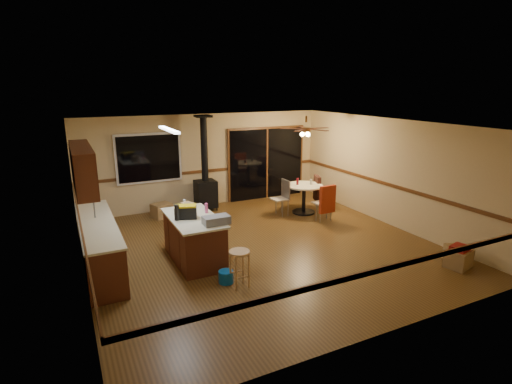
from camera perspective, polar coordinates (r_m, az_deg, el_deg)
floor at (r=8.65m, az=0.88°, el=-7.85°), size 7.00×7.00×0.00m
ceiling at (r=8.00m, az=0.96°, el=9.57°), size 7.00×7.00×0.00m
wall_back at (r=11.38m, az=-7.12°, el=4.50°), size 7.00×0.00×7.00m
wall_front at (r=5.50m, az=17.85°, el=-7.76°), size 7.00×0.00×7.00m
wall_left at (r=7.39m, az=-24.08°, el=-2.53°), size 0.00×7.00×7.00m
wall_right at (r=10.26m, az=18.64°, el=2.65°), size 0.00×7.00×7.00m
chair_rail at (r=8.31m, az=0.91°, el=-1.48°), size 7.00×7.00×0.08m
window at (r=10.90m, az=-15.06°, el=4.69°), size 1.72×0.10×1.32m
sliding_door at (r=12.12m, az=1.52°, el=4.05°), size 2.52×0.10×2.10m
lower_cabinets at (r=8.15m, az=-21.48°, el=-7.15°), size 0.60×3.00×0.86m
countertop at (r=8.00m, az=-21.79°, el=-4.16°), size 0.64×3.04×0.04m
upper_cabinets at (r=7.94m, az=-23.52°, el=3.16°), size 0.35×2.00×0.80m
kitchen_island at (r=7.96m, az=-8.85°, el=-6.60°), size 0.88×1.68×0.90m
wood_stove at (r=11.02m, az=-7.24°, el=1.11°), size 0.55×0.50×2.52m
ceiling_fan at (r=10.49m, az=7.15°, el=8.64°), size 0.24×0.24×0.55m
fluorescent_strip at (r=7.66m, az=-12.33°, el=8.68°), size 0.10×1.20×0.04m
toolbox_grey at (r=7.35m, az=-5.70°, el=-4.01°), size 0.49×0.27×0.15m
toolbox_black at (r=7.72m, az=-10.01°, el=-2.91°), size 0.46×0.34×0.23m
toolbox_yellow_lid at (r=7.68m, az=-10.05°, el=-1.99°), size 0.45×0.33×0.03m
box_on_island at (r=8.14m, az=-9.72°, el=-2.15°), size 0.27×0.32×0.18m
bottle_dark at (r=7.63m, az=-11.21°, el=-2.89°), size 0.11×0.11×0.30m
bottle_pink at (r=7.99m, az=-7.10°, el=-2.30°), size 0.08×0.08×0.20m
bottle_white at (r=8.45m, az=-10.19°, el=-1.58°), size 0.06×0.06×0.16m
bar_stool at (r=6.95m, az=-2.37°, el=-10.90°), size 0.43×0.43×0.65m
blue_bucket at (r=7.17m, az=-4.31°, el=-11.98°), size 0.35×0.35×0.22m
dining_table at (r=10.80m, az=6.87°, el=-0.24°), size 0.98×0.98×0.78m
glass_red at (r=10.72m, az=5.96°, el=1.51°), size 0.08×0.08×0.18m
glass_cream at (r=10.78m, az=7.87°, el=1.43°), size 0.07×0.07×0.14m
chair_left at (r=10.57m, az=3.86°, el=-0.20°), size 0.42×0.41×0.51m
chair_near at (r=10.14m, az=10.08°, el=-1.01°), size 0.44×0.47×0.70m
chair_right at (r=11.16m, az=8.84°, el=0.52°), size 0.58×0.55×0.70m
box_under_window at (r=10.73m, az=-13.33°, el=-2.58°), size 0.57×0.52×0.38m
box_corner_a at (r=8.60m, az=26.95°, el=-8.48°), size 0.53×0.48×0.35m
box_corner_b at (r=8.85m, az=26.68°, el=-7.89°), size 0.50×0.48×0.31m
box_small_red at (r=8.52m, az=27.12°, el=-7.13°), size 0.39×0.35×0.09m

